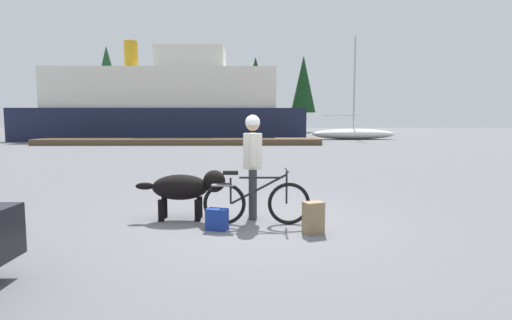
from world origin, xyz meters
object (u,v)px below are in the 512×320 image
at_px(dog, 186,187).
at_px(ferry_boat, 167,106).
at_px(bicycle, 256,202).
at_px(backpack, 313,218).
at_px(sailboat_moored, 353,133).
at_px(handbag_pannier, 217,219).
at_px(person_cyclist, 253,156).

height_order(dog, ferry_boat, ferry_boat).
relative_size(bicycle, backpack, 3.64).
distance_m(backpack, sailboat_moored, 30.30).
height_order(handbag_pannier, ferry_boat, ferry_boat).
height_order(handbag_pannier, sailboat_moored, sailboat_moored).
xyz_separation_m(backpack, sailboat_moored, (8.02, 29.22, 0.27)).
xyz_separation_m(dog, ferry_boat, (-5.96, 27.90, 2.29)).
bearing_deg(ferry_boat, person_cyclist, -75.73).
bearing_deg(backpack, dog, 156.09).
bearing_deg(bicycle, person_cyclist, 95.92).
bearing_deg(handbag_pannier, person_cyclist, 53.93).
height_order(bicycle, person_cyclist, person_cyclist).
relative_size(person_cyclist, dog, 1.16).
bearing_deg(bicycle, sailboat_moored, 72.84).
height_order(backpack, handbag_pannier, backpack).
relative_size(dog, ferry_boat, 0.07).
height_order(backpack, sailboat_moored, sailboat_moored).
bearing_deg(dog, bicycle, -17.76).
relative_size(dog, handbag_pannier, 4.58).
xyz_separation_m(person_cyclist, handbag_pannier, (-0.55, -0.76, -0.90)).
bearing_deg(backpack, sailboat_moored, 74.65).
relative_size(handbag_pannier, ferry_boat, 0.01).
distance_m(dog, sailboat_moored, 30.05).
bearing_deg(person_cyclist, handbag_pannier, -126.07).
distance_m(person_cyclist, sailboat_moored, 29.64).
distance_m(bicycle, sailboat_moored, 30.04).
distance_m(person_cyclist, backpack, 1.55).
bearing_deg(dog, handbag_pannier, -50.43).
bearing_deg(ferry_boat, handbag_pannier, -77.13).
bearing_deg(ferry_boat, bicycle, -75.86).
bearing_deg(dog, ferry_boat, 102.06).
bearing_deg(bicycle, dog, 162.24).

